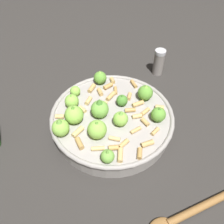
% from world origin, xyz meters
% --- Properties ---
extents(ground_plane, '(2.40, 2.40, 0.00)m').
position_xyz_m(ground_plane, '(0.00, 0.00, 0.00)').
color(ground_plane, '#2D2B28').
extents(cooking_pan, '(0.33, 0.33, 0.11)m').
position_xyz_m(cooking_pan, '(-0.00, 0.00, 0.03)').
color(cooking_pan, '#9E9993').
rests_on(cooking_pan, ground).
extents(pepper_shaker, '(0.04, 0.04, 0.09)m').
position_xyz_m(pepper_shaker, '(0.27, -0.08, 0.05)').
color(pepper_shaker, gray).
rests_on(pepper_shaker, ground).
extents(wooden_spoon, '(0.15, 0.17, 0.02)m').
position_xyz_m(wooden_spoon, '(-0.19, -0.22, 0.01)').
color(wooden_spoon, olive).
rests_on(wooden_spoon, ground).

